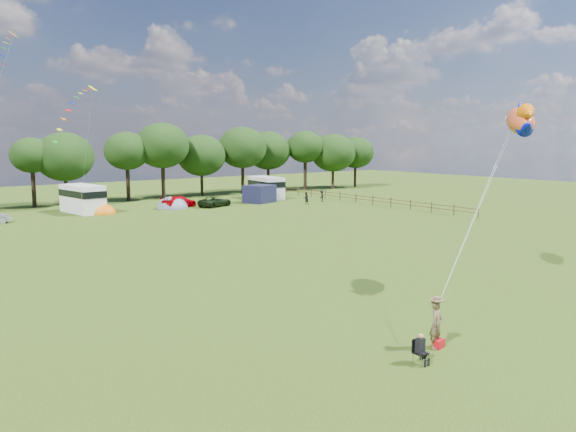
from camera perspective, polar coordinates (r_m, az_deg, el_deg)
ground_plane at (r=25.12m, az=11.27°, el=-11.09°), size 180.00×180.00×0.00m
tree_line at (r=74.41m, az=-18.98°, el=6.06°), size 102.98×10.98×10.27m
fence at (r=71.14m, az=7.75°, el=1.79°), size 0.12×33.12×1.20m
car_c at (r=67.77m, az=-11.01°, el=1.42°), size 5.08×3.62×1.40m
car_d at (r=68.14m, az=-7.42°, el=1.46°), size 4.94×3.34×1.23m
campervan_c at (r=66.04m, az=-20.15°, el=1.75°), size 3.49×6.59×3.08m
campervan_d at (r=76.70m, az=-2.23°, el=2.97°), size 3.33×6.40×3.00m
tent_orange at (r=64.36m, az=-18.25°, el=0.23°), size 2.79×3.05×2.18m
tent_greyblue at (r=67.48m, az=-11.67°, el=0.79°), size 3.69×4.04×2.74m
awning_navy at (r=72.13m, az=-2.92°, el=2.27°), size 4.37×3.97×2.24m
kite_flyer at (r=22.87m, az=14.85°, el=-10.59°), size 0.80×0.65×1.91m
camp_chair at (r=21.32m, az=13.23°, el=-12.68°), size 0.46×0.46×1.14m
kite_bag at (r=23.15m, az=15.02°, el=-12.41°), size 0.54×0.41×0.35m
fish_kite at (r=32.91m, az=22.66°, el=8.93°), size 3.67×3.55×2.16m
streamer_kite_a at (r=42.25m, az=-26.94°, el=14.21°), size 3.30×5.63×5.77m
streamer_kite_b at (r=38.34m, az=-20.58°, el=10.74°), size 4.21×4.64×3.78m
walker_a at (r=69.94m, az=1.82°, el=1.81°), size 0.78×0.51×1.55m
walker_b at (r=72.98m, az=3.45°, el=2.04°), size 1.05×0.93×1.51m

